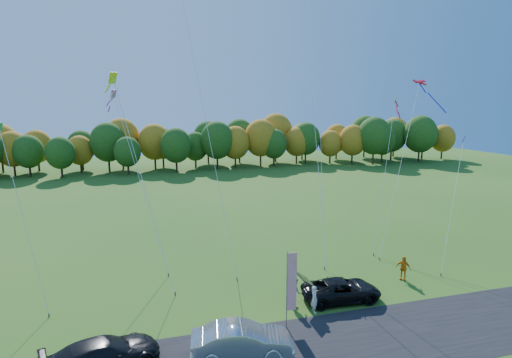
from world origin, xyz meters
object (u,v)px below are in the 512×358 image
object	(u,v)px
silver_sedan	(242,341)
person_east	(403,268)
feather_flag	(291,281)
black_suv	(341,290)

from	to	relation	value
silver_sedan	person_east	world-z (taller)	person_east
feather_flag	silver_sedan	bearing A→B (deg)	-149.83
person_east	feather_flag	size ratio (longest dim) A/B	0.39
black_suv	person_east	bearing A→B (deg)	-70.66
silver_sedan	feather_flag	world-z (taller)	feather_flag
black_suv	silver_sedan	size ratio (longest dim) A/B	1.00
silver_sedan	person_east	bearing A→B (deg)	-58.72
silver_sedan	person_east	distance (m)	14.11
person_east	feather_flag	world-z (taller)	feather_flag
silver_sedan	person_east	size ratio (longest dim) A/B	2.86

